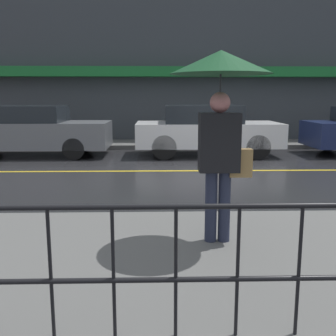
# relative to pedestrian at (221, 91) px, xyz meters

# --- Properties ---
(ground_plane) EXTENTS (80.00, 80.00, 0.00)m
(ground_plane) POSITION_rel_pedestrian_xyz_m (0.46, 4.93, -1.77)
(ground_plane) COLOR #262628
(sidewalk_near) EXTENTS (28.00, 3.12, 0.14)m
(sidewalk_near) POSITION_rel_pedestrian_xyz_m (0.46, -0.44, -1.70)
(sidewalk_near) COLOR #60605E
(sidewalk_near) RESTS_ON ground_plane
(sidewalk_far) EXTENTS (28.00, 1.88, 0.14)m
(sidewalk_far) POSITION_rel_pedestrian_xyz_m (0.46, 9.67, -1.70)
(sidewalk_far) COLOR #60605E
(sidewalk_far) RESTS_ON ground_plane
(lane_marking) EXTENTS (25.20, 0.12, 0.01)m
(lane_marking) POSITION_rel_pedestrian_xyz_m (0.46, 4.93, -1.77)
(lane_marking) COLOR gold
(lane_marking) RESTS_ON ground_plane
(building_storefront) EXTENTS (28.00, 0.85, 6.45)m
(building_storefront) POSITION_rel_pedestrian_xyz_m (0.46, 10.73, 1.42)
(building_storefront) COLOR #383D42
(building_storefront) RESTS_ON ground_plane
(railing_foreground) EXTENTS (12.00, 0.04, 0.91)m
(railing_foreground) POSITION_rel_pedestrian_xyz_m (0.46, -1.75, -1.05)
(railing_foreground) COLOR black
(railing_foreground) RESTS_ON sidewalk_near
(pedestrian) EXTENTS (1.06, 1.06, 2.03)m
(pedestrian) POSITION_rel_pedestrian_xyz_m (0.00, 0.00, 0.00)
(pedestrian) COLOR #23283D
(pedestrian) RESTS_ON sidewalk_near
(car_grey) EXTENTS (4.63, 1.78, 1.46)m
(car_grey) POSITION_rel_pedestrian_xyz_m (-4.44, 7.45, -1.02)
(car_grey) COLOR slate
(car_grey) RESTS_ON ground_plane
(car_white) EXTENTS (4.18, 1.90, 1.47)m
(car_white) POSITION_rel_pedestrian_xyz_m (0.78, 7.45, -1.01)
(car_white) COLOR silver
(car_white) RESTS_ON ground_plane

